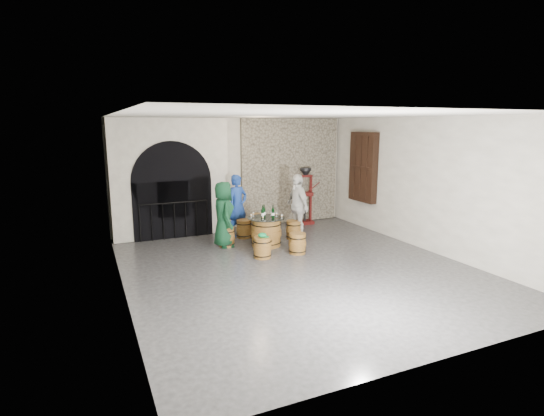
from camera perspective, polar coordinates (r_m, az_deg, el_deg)
name	(u,v)px	position (r m, az deg, el deg)	size (l,w,h in m)	color
ground	(296,267)	(9.20, 3.31, -7.99)	(8.00, 8.00, 0.00)	#2B2B2D
wall_back	(234,174)	(12.45, -5.10, 4.61)	(8.00, 8.00, 0.00)	beige
wall_front	(448,242)	(5.64, 22.53, -4.26)	(8.00, 8.00, 0.00)	beige
wall_left	(119,207)	(7.85, -19.88, 0.10)	(8.00, 8.00, 0.00)	beige
wall_right	(427,184)	(10.85, 20.08, 3.00)	(8.00, 8.00, 0.00)	beige
ceiling	(298,115)	(8.69, 3.56, 12.37)	(8.00, 8.00, 0.00)	beige
stone_facing_panel	(290,171)	(13.09, 2.48, 4.97)	(3.20, 0.12, 3.18)	gray
arched_opening	(170,179)	(11.72, -13.51, 3.85)	(3.10, 0.60, 3.19)	beige
shuttered_window	(363,167)	(12.58, 12.14, 5.39)	(0.23, 1.10, 2.00)	black
barrel_table	(266,232)	(10.68, -0.79, -3.23)	(0.94, 0.94, 0.73)	brown
barrel_stool_left	(227,237)	(10.72, -6.12, -3.87)	(0.43, 0.43, 0.49)	brown
barrel_stool_far	(244,229)	(11.49, -3.79, -2.80)	(0.43, 0.43, 0.49)	brown
barrel_stool_right	(294,230)	(11.38, 2.94, -2.94)	(0.43, 0.43, 0.49)	brown
barrel_stool_near_right	(297,243)	(10.10, 3.44, -4.78)	(0.43, 0.43, 0.49)	brown
barrel_stool_near_left	(262,248)	(9.76, -1.30, -5.34)	(0.43, 0.43, 0.49)	brown
green_cap	(262,235)	(9.68, -1.29, -3.69)	(0.24, 0.20, 0.11)	#0B8240
person_green	(224,214)	(10.59, -6.53, -0.85)	(0.80, 0.52, 1.64)	#103B22
person_blue	(238,205)	(11.59, -4.62, 0.35)	(0.62, 0.40, 1.69)	navy
person_white	(297,206)	(11.33, 3.43, 0.23)	(1.02, 0.42, 1.73)	silver
wine_bottle_left	(263,213)	(10.51, -1.26, -0.68)	(0.08, 0.08, 0.32)	black
wine_bottle_center	(273,213)	(10.53, 0.13, -0.66)	(0.08, 0.08, 0.32)	black
wine_bottle_right	(264,212)	(10.62, -1.07, -0.55)	(0.08, 0.08, 0.32)	black
tasting_glass_a	(263,218)	(10.36, -1.24, -1.32)	(0.05, 0.05, 0.10)	#C27A25
tasting_glass_b	(276,215)	(10.73, 0.60, -0.88)	(0.05, 0.05, 0.10)	#C27A25
tasting_glass_c	(253,214)	(10.78, -2.52, -0.84)	(0.05, 0.05, 0.10)	#C27A25
tasting_glass_d	(271,214)	(10.83, -0.10, -0.77)	(0.05, 0.05, 0.10)	#C27A25
tasting_glass_e	(282,216)	(10.51, 1.32, -1.14)	(0.05, 0.05, 0.10)	#C27A25
tasting_glass_f	(251,216)	(10.55, -2.82, -1.10)	(0.05, 0.05, 0.10)	#C27A25
side_barrel	(258,225)	(11.56, -1.93, -2.37)	(0.47, 0.47, 0.62)	brown
corking_press	(305,192)	(12.95, 4.51, 2.23)	(0.71, 0.41, 1.73)	#52110D
control_box	(299,179)	(13.16, 3.60, 3.90)	(0.18, 0.10, 0.22)	silver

